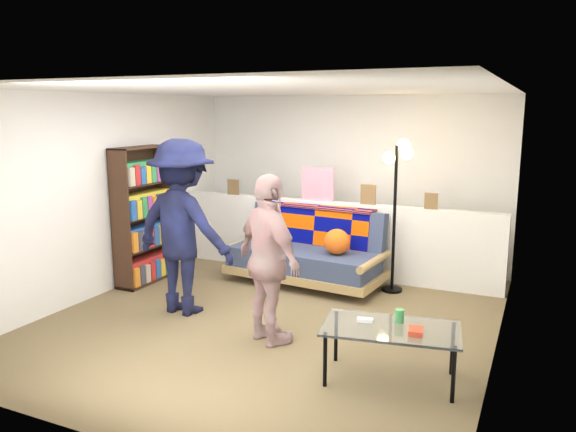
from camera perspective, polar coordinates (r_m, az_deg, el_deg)
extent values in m
plane|color=brown|center=(6.14, -1.59, -10.32)|extent=(5.00, 5.00, 0.00)
cube|color=silver|center=(8.10, 6.24, 3.59)|extent=(4.50, 0.10, 2.40)
cube|color=silver|center=(7.09, -18.18, 2.07)|extent=(0.10, 5.00, 2.40)
cube|color=silver|center=(5.23, 21.01, -1.08)|extent=(0.10, 5.00, 2.40)
cube|color=white|center=(5.72, -1.72, 12.69)|extent=(4.50, 5.00, 0.10)
cube|color=silver|center=(7.57, 4.44, -2.27)|extent=(4.45, 0.15, 1.00)
cube|color=brown|center=(8.08, -5.58, 2.93)|extent=(0.18, 0.02, 0.22)
cube|color=brown|center=(7.79, -1.77, 2.91)|extent=(0.22, 0.02, 0.28)
cube|color=white|center=(7.50, 3.03, 3.24)|extent=(0.45, 0.02, 0.45)
cube|color=brown|center=(7.28, 8.15, 2.17)|extent=(0.20, 0.02, 0.26)
cube|color=brown|center=(7.10, 14.33, 1.47)|extent=(0.16, 0.02, 0.20)
cube|color=#A2824E|center=(7.25, 1.70, -5.66)|extent=(2.07, 1.07, 0.10)
cube|color=#333F5B|center=(7.15, 1.51, -4.39)|extent=(1.95, 0.91, 0.25)
cube|color=#333F5B|center=(7.42, 2.97, -1.35)|extent=(1.90, 0.42, 0.59)
cylinder|color=#A2824E|center=(7.66, -4.53, -2.75)|extent=(0.18, 0.90, 0.09)
cylinder|color=#A2824E|center=(6.79, 8.76, -4.61)|extent=(0.18, 0.90, 0.09)
cube|color=#040A6F|center=(7.34, 2.68, -1.47)|extent=(1.52, 0.25, 0.54)
cube|color=#040A6F|center=(7.41, 3.18, 0.95)|extent=(1.54, 0.40, 0.03)
sphere|color=#FB5716|center=(6.88, 4.98, -2.62)|extent=(0.31, 0.31, 0.31)
cube|color=black|center=(7.48, -15.31, 0.14)|extent=(0.02, 0.88, 1.75)
cube|color=black|center=(7.08, -16.68, -0.53)|extent=(0.29, 0.02, 1.75)
cube|color=black|center=(7.73, -12.51, 0.60)|extent=(0.29, 0.02, 1.75)
cube|color=black|center=(7.29, -14.83, 6.76)|extent=(0.29, 0.88, 0.02)
cube|color=black|center=(7.60, -14.20, -6.29)|extent=(0.29, 0.88, 0.04)
cube|color=black|center=(7.48, -14.36, -3.02)|extent=(0.29, 0.84, 0.02)
cube|color=black|center=(7.40, -14.50, 0.06)|extent=(0.29, 0.84, 0.02)
cube|color=black|center=(7.33, -14.65, 3.19)|extent=(0.29, 0.84, 0.02)
cube|color=#B32823|center=(7.54, -14.14, -5.04)|extent=(0.21, 0.82, 0.29)
cube|color=#2553A2|center=(7.43, -14.29, -1.87)|extent=(0.21, 0.82, 0.27)
cube|color=gold|center=(7.36, -14.44, 1.24)|extent=(0.21, 0.82, 0.29)
cube|color=#30844C|center=(7.30, -14.59, 4.40)|extent=(0.21, 0.82, 0.27)
cylinder|color=black|center=(4.68, 3.79, -14.44)|extent=(0.04, 0.04, 0.44)
cylinder|color=black|center=(4.61, 16.46, -15.29)|extent=(0.04, 0.04, 0.44)
cylinder|color=black|center=(5.11, 4.89, -12.17)|extent=(0.04, 0.04, 0.44)
cylinder|color=black|center=(5.05, 16.36, -12.89)|extent=(0.04, 0.04, 0.44)
cube|color=silver|center=(4.74, 10.43, -11.16)|extent=(1.19, 0.78, 0.02)
cube|color=white|center=(4.80, 7.83, -10.44)|extent=(0.14, 0.08, 0.03)
cube|color=#DA4126|center=(4.64, 12.85, -11.33)|extent=(0.13, 0.17, 0.04)
cylinder|color=#3D924B|center=(4.84, 11.26, -9.90)|extent=(0.09, 0.09, 0.11)
cylinder|color=black|center=(7.11, 10.50, -7.35)|extent=(0.30, 0.30, 0.03)
cylinder|color=black|center=(6.89, 10.75, -0.38)|extent=(0.05, 0.05, 1.79)
sphere|color=#FFC672|center=(6.89, 10.23, 5.84)|extent=(0.15, 0.15, 0.15)
sphere|color=#FFC672|center=(6.69, 11.99, 6.26)|extent=(0.15, 0.15, 0.15)
sphere|color=#FFC672|center=(6.88, 11.66, 7.10)|extent=(0.15, 0.15, 0.15)
imported|color=black|center=(6.18, -10.64, -1.13)|extent=(1.29, 0.81, 1.90)
imported|color=pink|center=(5.29, -1.95, -4.51)|extent=(1.02, 0.84, 1.63)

